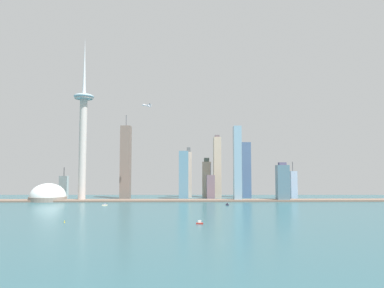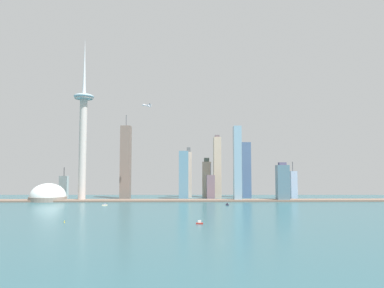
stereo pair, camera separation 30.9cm
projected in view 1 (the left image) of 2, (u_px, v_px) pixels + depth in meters
The scene contains 20 objects.
ground_plane at pixel (223, 240), 351.38m from camera, with size 6000.00×6000.00×0.00m, color #2A545D.
waterfront_pier at pixel (202, 200), 794.39m from camera, with size 937.65×45.59×3.41m, color #745E4F.
observation_tower at pixel (83, 126), 813.38m from camera, with size 44.75×44.75×368.93m.
stadium_dome at pixel (48, 197), 798.28m from camera, with size 80.66×80.66×57.75m.
skyscraper_0 at pixel (283, 182), 800.10m from camera, with size 26.43×22.83×84.91m.
skyscraper_1 at pixel (64, 187), 864.32m from camera, with size 17.45×19.74×74.68m.
skyscraper_2 at pixel (211, 187), 836.22m from camera, with size 18.25×17.35×83.52m.
skyscraper_3 at pixel (184, 175), 850.44m from camera, with size 21.99×26.43×112.64m.
skyscraper_4 at pixel (237, 163), 811.99m from camera, with size 17.14×21.17×166.95m.
skyscraper_5 at pixel (207, 179), 913.27m from camera, with size 21.66×12.60×99.07m.
skyscraper_6 at pixel (189, 174), 912.24m from camera, with size 15.48×18.89×125.22m.
skyscraper_7 at pixel (217, 167), 893.80m from camera, with size 18.00×25.01×154.58m.
skyscraper_8 at pixel (126, 162), 868.13m from camera, with size 23.87×26.42×200.87m.
skyscraper_9 at pixel (246, 170), 899.80m from camera, with size 22.35×16.43×137.09m.
skyscraper_10 at pixel (293, 185), 872.33m from camera, with size 15.32×22.96×88.33m.
boat_0 at pixel (227, 204), 698.05m from camera, with size 6.57×3.60×8.80m.
boat_1 at pixel (200, 223), 452.64m from camera, with size 8.91×3.08×4.69m.
boat_2 at pixel (105, 205), 690.02m from camera, with size 10.26×5.57×3.75m.
channel_buoy_0 at pixel (65, 221), 465.82m from camera, with size 1.22×1.22×2.95m, color yellow.
airplane at pixel (147, 105), 788.65m from camera, with size 23.79×25.40×7.59m.
Camera 1 is at (-36.93, -356.58, 66.61)m, focal length 33.96 mm.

